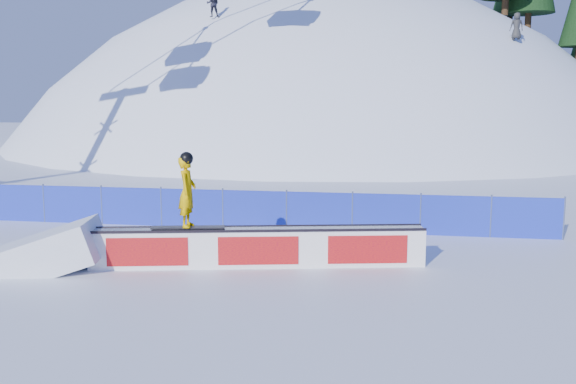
# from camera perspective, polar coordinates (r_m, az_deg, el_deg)

# --- Properties ---
(ground) EXTENTS (160.00, 160.00, 0.00)m
(ground) POSITION_cam_1_polar(r_m,az_deg,el_deg) (16.23, -13.42, -6.19)
(ground) COLOR white
(ground) RESTS_ON ground
(snow_hill) EXTENTS (64.00, 64.00, 64.00)m
(snow_hill) POSITION_cam_1_polar(r_m,az_deg,el_deg) (60.91, 3.07, -12.78)
(snow_hill) COLOR white
(snow_hill) RESTS_ON ground
(safety_fence) EXTENTS (22.05, 0.05, 1.30)m
(safety_fence) POSITION_cam_1_polar(r_m,az_deg,el_deg) (20.23, -8.54, -1.42)
(safety_fence) COLOR #1B2FB8
(safety_fence) RESTS_ON ground
(rail_box) EXTENTS (7.93, 2.22, 0.96)m
(rail_box) POSITION_cam_1_polar(r_m,az_deg,el_deg) (15.42, -2.66, -4.93)
(rail_box) COLOR white
(rail_box) RESTS_ON ground
(snow_ramp) EXTENTS (2.92, 2.16, 1.64)m
(snow_ramp) POSITION_cam_1_polar(r_m,az_deg,el_deg) (16.33, -20.57, -6.42)
(snow_ramp) COLOR white
(snow_ramp) RESTS_ON ground
(snowboarder) EXTENTS (1.76, 0.67, 1.81)m
(snowboarder) POSITION_cam_1_polar(r_m,az_deg,el_deg) (15.26, -8.95, 0.10)
(snowboarder) COLOR black
(snowboarder) RESTS_ON rail_box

